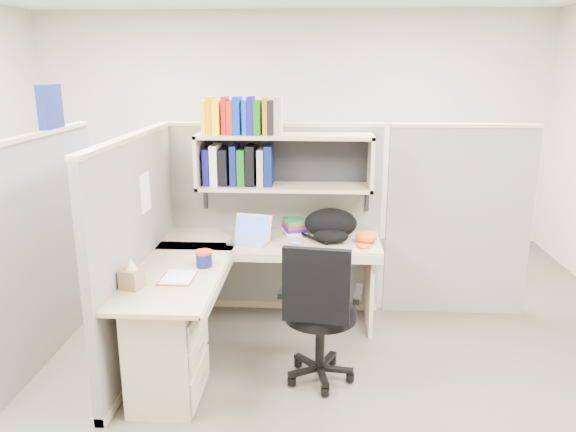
# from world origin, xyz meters

# --- Properties ---
(ground) EXTENTS (6.00, 6.00, 0.00)m
(ground) POSITION_xyz_m (0.00, 0.00, 0.00)
(ground) COLOR #38322B
(ground) RESTS_ON ground
(room_shell) EXTENTS (6.00, 6.00, 6.00)m
(room_shell) POSITION_xyz_m (0.00, 0.00, 1.62)
(room_shell) COLOR #AFAB9E
(room_shell) RESTS_ON ground
(cubicle) EXTENTS (3.79, 1.84, 1.95)m
(cubicle) POSITION_xyz_m (-0.37, 0.45, 0.91)
(cubicle) COLOR slate
(cubicle) RESTS_ON ground
(desk) EXTENTS (1.74, 1.75, 0.73)m
(desk) POSITION_xyz_m (-0.41, -0.29, 0.44)
(desk) COLOR gray
(desk) RESTS_ON ground
(laptop) EXTENTS (0.36, 0.36, 0.22)m
(laptop) POSITION_xyz_m (-0.16, 0.47, 0.84)
(laptop) COLOR silver
(laptop) RESTS_ON desk
(backpack) EXTENTS (0.51, 0.46, 0.25)m
(backpack) POSITION_xyz_m (0.48, 0.58, 0.85)
(backpack) COLOR black
(backpack) RESTS_ON desk
(orange_cap) EXTENTS (0.22, 0.24, 0.09)m
(orange_cap) POSITION_xyz_m (0.76, 0.53, 0.78)
(orange_cap) COLOR #CF4E12
(orange_cap) RESTS_ON desk
(snack_canister) EXTENTS (0.12, 0.12, 0.12)m
(snack_canister) POSITION_xyz_m (-0.41, -0.08, 0.79)
(snack_canister) COLOR #0F1557
(snack_canister) RESTS_ON desk
(tissue_box) EXTENTS (0.15, 0.15, 0.20)m
(tissue_box) POSITION_xyz_m (-0.78, -0.49, 0.83)
(tissue_box) COLOR #8B6D4F
(tissue_box) RESTS_ON desk
(mouse) EXTENTS (0.10, 0.08, 0.03)m
(mouse) POSITION_xyz_m (0.21, 0.45, 0.75)
(mouse) COLOR #8AA5C4
(mouse) RESTS_ON desk
(paper_cup) EXTENTS (0.09, 0.09, 0.10)m
(paper_cup) POSITION_xyz_m (-0.06, 0.77, 0.78)
(paper_cup) COLOR white
(paper_cup) RESTS_ON desk
(book_stack) EXTENTS (0.24, 0.28, 0.11)m
(book_stack) POSITION_xyz_m (0.18, 0.77, 0.79)
(book_stack) COLOR slate
(book_stack) RESTS_ON desk
(loose_paper) EXTENTS (0.20, 0.27, 0.00)m
(loose_paper) POSITION_xyz_m (-0.54, -0.29, 0.73)
(loose_paper) COLOR white
(loose_paper) RESTS_ON desk
(task_chair) EXTENTS (0.56, 0.51, 1.02)m
(task_chair) POSITION_xyz_m (0.40, -0.33, 0.36)
(task_chair) COLOR black
(task_chair) RESTS_ON ground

